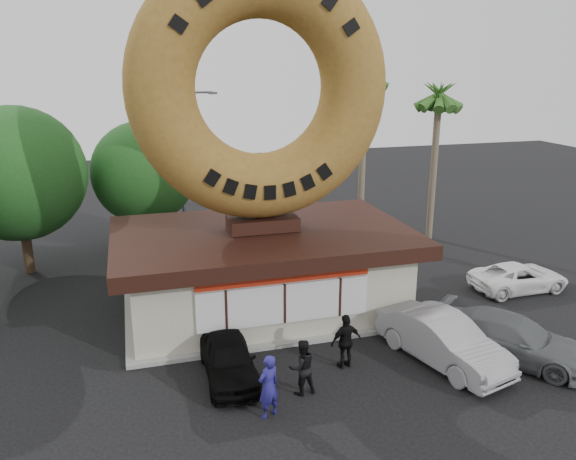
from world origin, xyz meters
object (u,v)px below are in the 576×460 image
Objects in this scene: car_grey at (511,338)px; street_lamp at (184,159)px; giant_donut at (261,88)px; person_right at (346,341)px; donut_shop at (263,267)px; car_white at (519,277)px; person_left at (269,386)px; person_center at (302,367)px; car_black at (229,358)px; car_silver at (443,340)px.

street_lamp is at bearing 80.33° from car_grey.
person_right is at bearing -73.52° from giant_donut.
donut_shop is 11.08m from car_white.
street_lamp is 4.29× the size of person_left.
person_left reaches higher than person_center.
giant_donut reaches higher than person_right.
donut_shop is 2.65× the size of car_white.
person_left is (0.33, -16.87, -3.55)m from street_lamp.
person_center reaches higher than car_black.
person_left is 8.48m from car_grey.
person_right is 0.43× the size of car_white.
person_left is at bearing 147.65° from car_grey.
car_white is (12.48, 5.74, -0.35)m from person_left.
donut_shop is 7.07m from person_left.
street_lamp is 17.25m from car_silver.
car_white is (13.18, 3.44, -0.06)m from car_black.
car_silver is (4.63, -5.56, -7.72)m from giant_donut.
person_right is at bearing -77.46° from street_lamp.
car_grey is at bearing 174.48° from person_center.
car_white is (10.96, -1.13, -7.93)m from giant_donut.
person_center is 7.22m from car_grey.
donut_shop reaches higher than person_right.
person_left reaches higher than car_grey.
person_right reaches higher than car_grey.
person_center is at bearing 142.11° from car_grey.
giant_donut is (0.00, 0.02, 6.75)m from donut_shop.
donut_shop is 6.75m from giant_donut.
car_black is 0.79× the size of car_silver.
giant_donut reaches higher than street_lamp.
person_right is at bearing 131.49° from car_grey.
person_left is 1.03× the size of person_right.
person_right is (1.48, -5.00, -7.60)m from giant_donut.
person_center is 0.94× the size of person_right.
car_black is at bearing -97.99° from person_left.
person_right reaches higher than person_center.
donut_shop is at bearing -79.50° from street_lamp.
donut_shop is 2.34× the size of car_silver.
street_lamp reaches higher than car_grey.
person_right is at bearing -5.84° from car_black.
person_center is at bearing -84.49° from street_lamp.
street_lamp is 15.78m from person_right.
car_black is (-2.22, -4.55, -1.12)m from donut_shop.
giant_donut is 13.57m from car_white.
car_grey is (6.91, -5.97, -7.79)m from giant_donut.
car_grey is (8.43, 0.90, -0.21)m from person_left.
giant_donut is 1.18× the size of street_lamp.
car_grey is 6.31m from car_white.
person_left is at bearing -72.26° from car_black.
car_black is at bearing -91.42° from street_lamp.
car_black is at bearing -115.91° from giant_donut.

